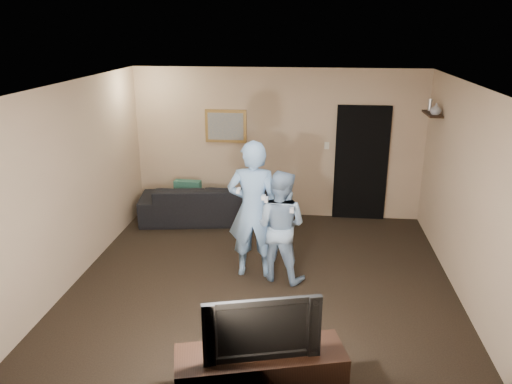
# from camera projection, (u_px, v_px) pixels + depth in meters

# --- Properties ---
(ground) EXTENTS (5.00, 5.00, 0.00)m
(ground) POSITION_uv_depth(u_px,v_px,m) (263.00, 280.00, 6.73)
(ground) COLOR black
(ground) RESTS_ON ground
(ceiling) EXTENTS (5.00, 5.00, 0.04)m
(ceiling) POSITION_uv_depth(u_px,v_px,m) (264.00, 84.00, 5.90)
(ceiling) COLOR silver
(ceiling) RESTS_ON wall_back
(wall_back) EXTENTS (5.00, 0.04, 2.60)m
(wall_back) POSITION_uv_depth(u_px,v_px,m) (277.00, 144.00, 8.67)
(wall_back) COLOR tan
(wall_back) RESTS_ON ground
(wall_front) EXTENTS (5.00, 0.04, 2.60)m
(wall_front) POSITION_uv_depth(u_px,v_px,m) (234.00, 286.00, 3.96)
(wall_front) COLOR tan
(wall_front) RESTS_ON ground
(wall_left) EXTENTS (0.04, 5.00, 2.60)m
(wall_left) POSITION_uv_depth(u_px,v_px,m) (75.00, 182.00, 6.58)
(wall_left) COLOR tan
(wall_left) RESTS_ON ground
(wall_right) EXTENTS (0.04, 5.00, 2.60)m
(wall_right) POSITION_uv_depth(u_px,v_px,m) (468.00, 196.00, 6.05)
(wall_right) COLOR tan
(wall_right) RESTS_ON ground
(sofa) EXTENTS (2.36, 1.21, 0.66)m
(sofa) POSITION_uv_depth(u_px,v_px,m) (206.00, 202.00, 8.70)
(sofa) COLOR black
(sofa) RESTS_ON ground
(throw_pillow) EXTENTS (0.47, 0.17, 0.46)m
(throw_pillow) POSITION_uv_depth(u_px,v_px,m) (188.00, 193.00, 8.69)
(throw_pillow) COLOR #17473B
(throw_pillow) RESTS_ON sofa
(painting_frame) EXTENTS (0.72, 0.05, 0.57)m
(painting_frame) POSITION_uv_depth(u_px,v_px,m) (226.00, 126.00, 8.64)
(painting_frame) COLOR olive
(painting_frame) RESTS_ON wall_back
(painting_canvas) EXTENTS (0.62, 0.01, 0.47)m
(painting_canvas) POSITION_uv_depth(u_px,v_px,m) (226.00, 126.00, 8.62)
(painting_canvas) COLOR slate
(painting_canvas) RESTS_ON painting_frame
(doorway) EXTENTS (0.90, 0.06, 2.00)m
(doorway) POSITION_uv_depth(u_px,v_px,m) (361.00, 164.00, 8.58)
(doorway) COLOR black
(doorway) RESTS_ON ground
(light_switch) EXTENTS (0.08, 0.02, 0.12)m
(light_switch) POSITION_uv_depth(u_px,v_px,m) (327.00, 146.00, 8.56)
(light_switch) COLOR silver
(light_switch) RESTS_ON wall_back
(wall_shelf) EXTENTS (0.20, 0.60, 0.03)m
(wall_shelf) POSITION_uv_depth(u_px,v_px,m) (432.00, 114.00, 7.54)
(wall_shelf) COLOR black
(wall_shelf) RESTS_ON wall_right
(shelf_vase) EXTENTS (0.20, 0.20, 0.17)m
(shelf_vase) POSITION_uv_depth(u_px,v_px,m) (436.00, 109.00, 7.34)
(shelf_vase) COLOR #A1A0A5
(shelf_vase) RESTS_ON wall_shelf
(shelf_figurine) EXTENTS (0.06, 0.06, 0.18)m
(shelf_figurine) POSITION_uv_depth(u_px,v_px,m) (430.00, 105.00, 7.70)
(shelf_figurine) COLOR silver
(shelf_figurine) RESTS_ON wall_shelf
(tv_console) EXTENTS (1.59, 0.86, 0.54)m
(tv_console) POSITION_uv_depth(u_px,v_px,m) (260.00, 377.00, 4.50)
(tv_console) COLOR black
(tv_console) RESTS_ON ground
(television) EXTENTS (1.02, 0.39, 0.59)m
(television) POSITION_uv_depth(u_px,v_px,m) (260.00, 324.00, 4.32)
(television) COLOR black
(television) RESTS_ON tv_console
(wii_player_left) EXTENTS (0.69, 0.52, 1.88)m
(wii_player_left) POSITION_uv_depth(u_px,v_px,m) (253.00, 210.00, 6.61)
(wii_player_left) COLOR #80ACDE
(wii_player_left) RESTS_ON ground
(wii_player_right) EXTENTS (0.88, 0.77, 1.51)m
(wii_player_right) POSITION_uv_depth(u_px,v_px,m) (280.00, 226.00, 6.56)
(wii_player_right) COLOR #8DADCE
(wii_player_right) RESTS_ON ground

